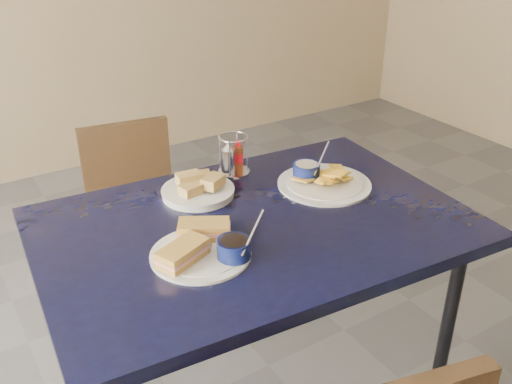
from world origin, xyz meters
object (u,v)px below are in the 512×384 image
condiment_caddy (232,158)px  dining_table (255,239)px  plantain_plate (320,179)px  bread_basket (198,189)px  chair_far (133,205)px  sandwich_plate (204,246)px

condiment_caddy → dining_table: bearing=-109.2°
plantain_plate → bread_basket: 0.40m
condiment_caddy → chair_far: bearing=111.8°
chair_far → sandwich_plate: 0.96m
dining_table → sandwich_plate: 0.24m
condiment_caddy → bread_basket: bearing=-153.5°
sandwich_plate → dining_table: bearing=20.3°
bread_basket → dining_table: bearing=-74.2°
dining_table → bread_basket: size_ratio=5.71×
chair_far → plantain_plate: plantain_plate is taller
sandwich_plate → plantain_plate: (0.52, 0.17, -0.01)m
dining_table → plantain_plate: plantain_plate is taller
chair_far → condiment_caddy: bearing=-68.2°
bread_basket → condiment_caddy: condiment_caddy is taller
dining_table → plantain_plate: (0.31, 0.09, 0.08)m
chair_far → condiment_caddy: (0.20, -0.50, 0.36)m
plantain_plate → condiment_caddy: (-0.20, 0.23, 0.04)m
sandwich_plate → condiment_caddy: bearing=51.3°
plantain_plate → bread_basket: size_ratio=1.35×
sandwich_plate → bread_basket: sandwich_plate is taller
sandwich_plate → condiment_caddy: condiment_caddy is taller
chair_far → bread_basket: size_ratio=3.42×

